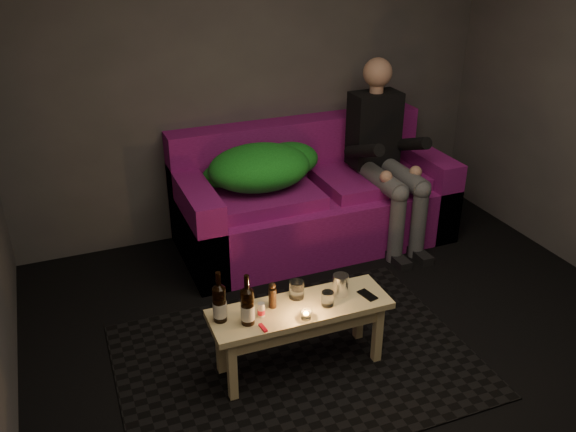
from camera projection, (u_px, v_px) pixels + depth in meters
name	position (u px, v px, depth m)	size (l,w,h in m)	color
floor	(391.00, 384.00, 3.52)	(4.50, 4.50, 0.00)	black
room	(368.00, 84.00, 3.18)	(4.50, 4.50, 4.50)	silver
rug	(296.00, 360.00, 3.70)	(2.11, 1.53, 0.01)	black
sofa	(312.00, 200.00, 4.99)	(2.18, 0.98, 0.94)	#7A1064
green_blanket	(263.00, 166.00, 4.68)	(0.96, 0.65, 0.33)	#167A1B
person	(384.00, 151.00, 4.84)	(0.39, 0.90, 1.45)	black
coffee_table	(300.00, 317.00, 3.51)	(1.06, 0.35, 0.43)	#E6CB86
beer_bottle_a	(220.00, 303.00, 3.30)	(0.08, 0.08, 0.31)	black
beer_bottle_b	(247.00, 306.00, 3.28)	(0.08, 0.08, 0.30)	black
salt_shaker	(261.00, 310.00, 3.37)	(0.04, 0.04, 0.08)	silver
pepper_mill	(272.00, 298.00, 3.44)	(0.04, 0.04, 0.12)	black
tumbler_back	(297.00, 290.00, 3.53)	(0.09, 0.09, 0.10)	white
tealight	(306.00, 315.00, 3.36)	(0.06, 0.06, 0.04)	white
tumbler_front	(328.00, 299.00, 3.46)	(0.07, 0.07, 0.09)	white
steel_cup	(341.00, 285.00, 3.56)	(0.09, 0.09, 0.13)	silver
smartphone	(367.00, 295.00, 3.57)	(0.06, 0.12, 0.01)	black
red_lighter	(263.00, 328.00, 3.28)	(0.02, 0.08, 0.01)	red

